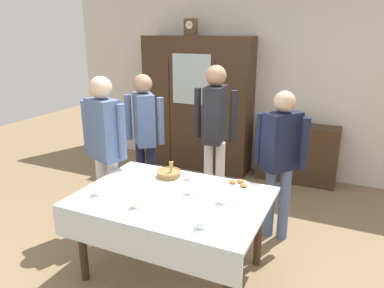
{
  "coord_description": "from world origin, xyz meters",
  "views": [
    {
      "loc": [
        1.34,
        -2.7,
        2.12
      ],
      "look_at": [
        0.0,
        0.2,
        1.11
      ],
      "focal_mm": 33.99,
      "sensor_mm": 36.0,
      "label": 1
    }
  ],
  "objects": [
    {
      "name": "person_behind_table_left",
      "position": [
        -0.96,
        0.15,
        1.03
      ],
      "size": [
        0.52,
        0.31,
        1.68
      ],
      "color": "silver",
      "rests_on": "ground"
    },
    {
      "name": "back_wall",
      "position": [
        0.0,
        2.65,
        1.35
      ],
      "size": [
        6.4,
        0.1,
        2.7
      ],
      "primitive_type": "cube",
      "color": "silver",
      "rests_on": "ground"
    },
    {
      "name": "tea_cup_front_edge",
      "position": [
        -0.16,
        -0.52,
        0.78
      ],
      "size": [
        0.13,
        0.13,
        0.06
      ],
      "color": "white",
      "rests_on": "dining_table"
    },
    {
      "name": "person_by_cabinet",
      "position": [
        -0.91,
        0.82,
        0.99
      ],
      "size": [
        0.52,
        0.4,
        1.63
      ],
      "color": "#191E38",
      "rests_on": "ground"
    },
    {
      "name": "ground_plane",
      "position": [
        0.0,
        0.0,
        0.0
      ],
      "size": [
        12.0,
        12.0,
        0.0
      ],
      "primitive_type": "plane",
      "color": "#846B4C",
      "rests_on": "ground"
    },
    {
      "name": "wall_cabinet",
      "position": [
        -0.9,
        2.35,
        1.01
      ],
      "size": [
        1.68,
        0.46,
        2.03
      ],
      "color": "#3D2819",
      "rests_on": "ground"
    },
    {
      "name": "person_beside_shelf",
      "position": [
        0.71,
        0.78,
        0.94
      ],
      "size": [
        0.52,
        0.41,
        1.56
      ],
      "color": "slate",
      "rests_on": "ground"
    },
    {
      "name": "tea_cup_far_right",
      "position": [
        0.44,
        -0.16,
        0.78
      ],
      "size": [
        0.13,
        0.13,
        0.06
      ],
      "color": "silver",
      "rests_on": "dining_table"
    },
    {
      "name": "spoon_near_left",
      "position": [
        -0.56,
        0.16,
        0.76
      ],
      "size": [
        0.12,
        0.02,
        0.01
      ],
      "color": "silver",
      "rests_on": "dining_table"
    },
    {
      "name": "tea_cup_mid_right",
      "position": [
        0.13,
        -0.11,
        0.78
      ],
      "size": [
        0.13,
        0.13,
        0.06
      ],
      "color": "white",
      "rests_on": "dining_table"
    },
    {
      "name": "bookshelf_low",
      "position": [
        0.64,
        2.41,
        0.42
      ],
      "size": [
        1.11,
        0.35,
        0.84
      ],
      "color": "#3D2819",
      "rests_on": "ground"
    },
    {
      "name": "pastry_plate",
      "position": [
        0.45,
        0.22,
        0.77
      ],
      "size": [
        0.28,
        0.28,
        0.05
      ],
      "color": "white",
      "rests_on": "dining_table"
    },
    {
      "name": "tea_cup_near_right",
      "position": [
        0.44,
        -0.59,
        0.78
      ],
      "size": [
        0.13,
        0.13,
        0.06
      ],
      "color": "white",
      "rests_on": "dining_table"
    },
    {
      "name": "tea_cup_mid_left",
      "position": [
        -0.02,
        0.17,
        0.78
      ],
      "size": [
        0.13,
        0.13,
        0.06
      ],
      "color": "white",
      "rests_on": "dining_table"
    },
    {
      "name": "tea_cup_center",
      "position": [
        -0.58,
        -0.47,
        0.78
      ],
      "size": [
        0.13,
        0.13,
        0.06
      ],
      "color": "silver",
      "rests_on": "dining_table"
    },
    {
      "name": "bread_basket",
      "position": [
        -0.23,
        0.16,
        0.79
      ],
      "size": [
        0.24,
        0.24,
        0.16
      ],
      "color": "#9E7542",
      "rests_on": "dining_table"
    },
    {
      "name": "dining_table",
      "position": [
        0.0,
        -0.24,
        0.66
      ],
      "size": [
        1.6,
        1.13,
        0.76
      ],
      "color": "#3D2819",
      "rests_on": "ground"
    },
    {
      "name": "mantel_clock",
      "position": [
        -1.02,
        2.35,
        2.15
      ],
      "size": [
        0.18,
        0.11,
        0.24
      ],
      "color": "brown",
      "rests_on": "wall_cabinet"
    },
    {
      "name": "person_near_right_end",
      "position": [
        -0.12,
        1.09,
        1.07
      ],
      "size": [
        0.52,
        0.38,
        1.74
      ],
      "color": "silver",
      "rests_on": "ground"
    },
    {
      "name": "book_stack",
      "position": [
        0.64,
        2.41,
        0.9
      ],
      "size": [
        0.17,
        0.22,
        0.12
      ],
      "color": "#664C7A",
      "rests_on": "bookshelf_low"
    },
    {
      "name": "spoon_mid_left",
      "position": [
        0.21,
        0.1,
        0.76
      ],
      "size": [
        0.12,
        0.02,
        0.01
      ],
      "color": "silver",
      "rests_on": "dining_table"
    }
  ]
}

